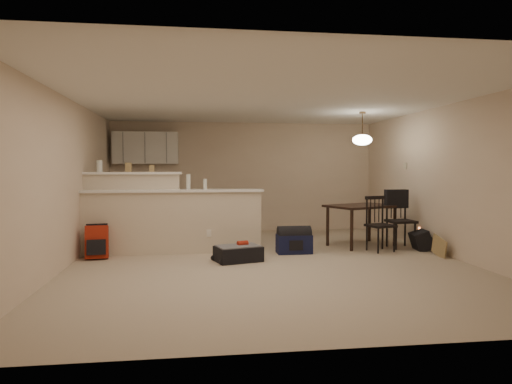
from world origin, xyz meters
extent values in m
plane|color=tan|center=(0.00, 0.00, 0.00)|extent=(7.00, 7.00, 0.00)
plane|color=white|center=(0.00, 0.00, 2.50)|extent=(7.00, 7.00, 0.00)
cube|color=beige|center=(0.00, 3.50, 1.25)|extent=(6.00, 0.02, 2.50)
cube|color=beige|center=(0.00, -3.50, 1.25)|extent=(6.00, 0.02, 2.50)
cube|color=beige|center=(-3.00, 0.00, 1.25)|extent=(0.02, 7.00, 2.50)
cube|color=beige|center=(3.00, 0.00, 1.25)|extent=(0.02, 7.00, 2.50)
cube|color=beige|center=(-1.50, 0.90, 0.53)|extent=(3.00, 0.28, 1.05)
cube|color=white|center=(-1.50, 0.90, 1.07)|extent=(3.08, 0.38, 0.04)
cube|color=beige|center=(-2.20, 1.12, 0.68)|extent=(1.60, 0.24, 1.35)
cube|color=white|center=(-2.20, 1.12, 1.37)|extent=(1.68, 0.34, 0.04)
cube|color=white|center=(-2.20, 3.32, 1.90)|extent=(1.40, 0.34, 0.70)
cube|color=white|center=(-2.00, 3.19, 0.45)|extent=(1.80, 0.60, 0.90)
cube|color=beige|center=(2.98, 1.55, 1.50)|extent=(0.02, 0.12, 0.12)
cylinder|color=silver|center=(-2.75, 1.12, 1.49)|extent=(0.10, 0.10, 0.20)
cube|color=#A18553|center=(-2.27, 1.12, 1.47)|extent=(0.10, 0.07, 0.16)
cube|color=#A18553|center=(-1.87, 1.12, 1.45)|extent=(0.08, 0.06, 0.12)
cylinder|color=silver|center=(-1.24, 0.90, 1.22)|extent=(0.07, 0.07, 0.26)
cylinder|color=silver|center=(-0.96, 0.90, 1.18)|extent=(0.06, 0.06, 0.18)
cube|color=black|center=(1.95, 1.18, 0.75)|extent=(1.45, 1.23, 0.04)
cylinder|color=black|center=(1.59, 0.67, 0.36)|extent=(0.06, 0.06, 0.73)
cylinder|color=black|center=(2.57, 1.08, 0.36)|extent=(0.06, 0.06, 0.73)
cylinder|color=black|center=(1.33, 1.27, 0.36)|extent=(0.06, 0.06, 0.73)
cylinder|color=black|center=(2.32, 1.69, 0.36)|extent=(0.06, 0.06, 0.73)
cylinder|color=brown|center=(1.95, 1.18, 2.25)|extent=(0.02, 0.02, 0.50)
cylinder|color=brown|center=(1.95, 1.18, 2.48)|extent=(0.12, 0.12, 0.03)
ellipsoid|color=white|center=(1.95, 1.18, 1.98)|extent=(0.36, 0.36, 0.20)
cube|color=black|center=(-0.47, 0.06, 0.12)|extent=(0.79, 0.63, 0.23)
cube|color=#A22212|center=(-2.70, 0.57, 0.26)|extent=(0.38, 0.26, 0.53)
cube|color=#111637|center=(0.54, 0.61, 0.16)|extent=(0.59, 0.32, 0.32)
cube|color=black|center=(2.85, 0.61, 0.17)|extent=(0.31, 0.41, 0.33)
cube|color=#A18553|center=(2.85, 0.00, 0.16)|extent=(0.03, 0.43, 0.32)
camera|label=1|loc=(-1.13, -6.98, 1.46)|focal=32.00mm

